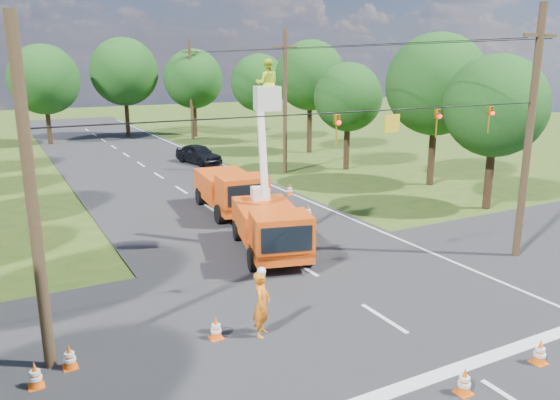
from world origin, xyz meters
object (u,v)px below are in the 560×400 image
ground_worker (262,304)px  traffic_cone_7 (290,189)px  pole_right_far (191,89)px  tree_right_e (259,83)px  traffic_cone_5 (70,357)px  tree_right_a (496,106)px  pole_right_near (529,133)px  tree_right_d (310,75)px  second_truck (231,190)px  traffic_cone_6 (35,375)px  bucket_truck (270,215)px  tree_far_b (124,72)px  traffic_cone_4 (216,328)px  tree_far_a (44,80)px  tree_right_c (348,97)px  traffic_cone_0 (464,381)px  traffic_cone_1 (540,352)px  traffic_cone_2 (305,235)px  pole_right_mid (285,101)px  distant_car (198,154)px  traffic_cone_3 (308,212)px  tree_right_b (437,85)px  tree_far_c (193,79)px  pole_left (32,202)px

ground_worker → traffic_cone_7: (9.21, 14.80, -0.64)m
pole_right_far → tree_right_e: bearing=-43.3°
traffic_cone_5 → tree_right_a: bearing=15.8°
pole_right_near → pole_right_far: (0.00, 40.00, 0.00)m
tree_right_d → second_truck: bearing=-132.7°
tree_right_e → traffic_cone_6: bearing=-123.5°
bucket_truck → traffic_cone_7: size_ratio=11.19×
traffic_cone_7 → tree_far_b: 32.05m
traffic_cone_4 → tree_far_b: 46.85m
traffic_cone_5 → tree_far_a: bearing=84.7°
tree_right_c → tree_right_d: 8.27m
traffic_cone_0 → tree_right_c: size_ratio=0.09×
traffic_cone_0 → traffic_cone_1: (2.81, 0.05, 0.00)m
ground_worker → traffic_cone_2: ground_worker is taller
traffic_cone_5 → pole_right_near: (17.56, 0.37, 4.75)m
traffic_cone_1 → pole_right_mid: pole_right_mid is taller
traffic_cone_5 → second_truck: bearing=51.1°
traffic_cone_0 → pole_right_mid: size_ratio=0.07×
distant_car → tree_right_d: (10.61, 0.66, 5.91)m
tree_right_e → traffic_cone_2: bearing=-112.5°
traffic_cone_3 → distant_car: bearing=88.6°
second_truck → pole_right_mid: pole_right_mid is taller
second_truck → pole_right_near: (7.79, -11.75, 3.87)m
tree_right_b → tree_far_a: (-20.00, 31.00, -0.25)m
second_truck → tree_far_b: (2.29, 33.25, 5.57)m
traffic_cone_3 → tree_far_c: 34.11m
pole_right_far → traffic_cone_5: bearing=-113.5°
traffic_cone_4 → tree_far_a: 44.08m
traffic_cone_4 → traffic_cone_6: bearing=-177.8°
pole_right_near → tree_right_d: (6.30, 27.00, 1.57)m
traffic_cone_4 → traffic_cone_0: bearing=-51.4°
second_truck → pole_right_near: pole_right_near is taller
distant_car → traffic_cone_1: (-2.19, -32.35, -0.41)m
pole_left → tree_right_c: size_ratio=1.15×
tree_far_a → tree_right_d: bearing=-38.9°
traffic_cone_3 → tree_far_b: 36.72m
pole_right_near → tree_right_b: (6.50, 12.00, 1.33)m
second_truck → traffic_cone_2: (0.91, -6.19, -0.88)m
traffic_cone_1 → tree_right_d: tree_right_d is taller
traffic_cone_5 → tree_right_c: 29.92m
tree_right_c → tree_right_e: size_ratio=0.91×
second_truck → tree_far_c: size_ratio=0.72×
distant_car → tree_right_d: size_ratio=0.46×
traffic_cone_6 → pole_left: 4.25m
traffic_cone_7 → pole_left: pole_left is taller
traffic_cone_3 → tree_far_a: 35.73m
traffic_cone_1 → traffic_cone_2: (-0.38, 11.57, 0.00)m
bucket_truck → tree_right_c: size_ratio=1.01×
traffic_cone_0 → traffic_cone_2: same height
second_truck → distant_car: (3.48, 14.59, -0.47)m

